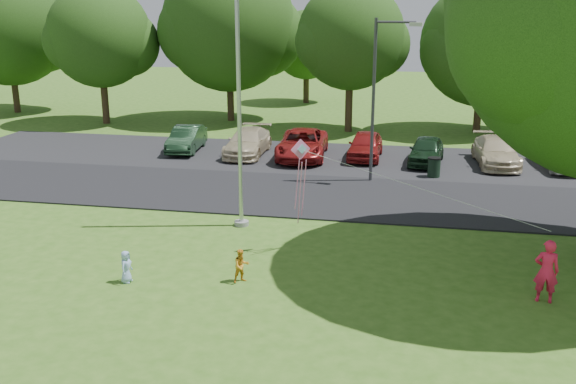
% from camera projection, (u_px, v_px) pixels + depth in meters
% --- Properties ---
extents(ground, '(120.00, 120.00, 0.00)m').
position_uv_depth(ground, '(321.00, 295.00, 16.97)').
color(ground, '#356119').
rests_on(ground, ground).
extents(park_road, '(60.00, 6.00, 0.06)m').
position_uv_depth(park_road, '(353.00, 197.00, 25.44)').
color(park_road, black).
rests_on(park_road, ground).
extents(parking_strip, '(42.00, 7.00, 0.06)m').
position_uv_depth(parking_strip, '(365.00, 160.00, 31.57)').
color(parking_strip, black).
rests_on(parking_strip, ground).
extents(flagpole, '(0.50, 0.50, 10.00)m').
position_uv_depth(flagpole, '(239.00, 106.00, 21.14)').
color(flagpole, '#B7BABF').
rests_on(flagpole, ground).
extents(street_lamp, '(1.94, 0.39, 6.88)m').
position_uv_depth(street_lamp, '(380.00, 86.00, 26.61)').
color(street_lamp, '#3F3F44').
rests_on(street_lamp, ground).
extents(trash_can, '(0.59, 0.59, 0.93)m').
position_uv_depth(trash_can, '(434.00, 168.00, 28.26)').
color(trash_can, black).
rests_on(trash_can, ground).
extents(tree_row, '(64.35, 11.94, 10.88)m').
position_uv_depth(tree_row, '(406.00, 34.00, 37.90)').
color(tree_row, '#332316').
rests_on(tree_row, ground).
extents(horizon_trees, '(77.46, 7.20, 7.02)m').
position_uv_depth(horizon_trees, '(442.00, 48.00, 46.94)').
color(horizon_trees, '#332316').
rests_on(horizon_trees, ground).
extents(parked_cars, '(20.15, 5.10, 1.40)m').
position_uv_depth(parked_cars, '(365.00, 146.00, 31.32)').
color(parked_cars, black).
rests_on(parked_cars, ground).
extents(woman, '(0.65, 0.46, 1.70)m').
position_uv_depth(woman, '(546.00, 271.00, 16.37)').
color(woman, '#F32049').
rests_on(woman, ground).
extents(child_yellow, '(0.59, 0.57, 0.95)m').
position_uv_depth(child_yellow, '(241.00, 266.00, 17.65)').
color(child_yellow, orange).
rests_on(child_yellow, ground).
extents(child_blue, '(0.32, 0.46, 0.92)m').
position_uv_depth(child_blue, '(126.00, 267.00, 17.63)').
color(child_blue, '#91B1DF').
rests_on(child_blue, ground).
extents(kite, '(7.08, 2.65, 2.74)m').
position_uv_depth(kite, '(306.00, 164.00, 19.21)').
color(kite, pink).
rests_on(kite, ground).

